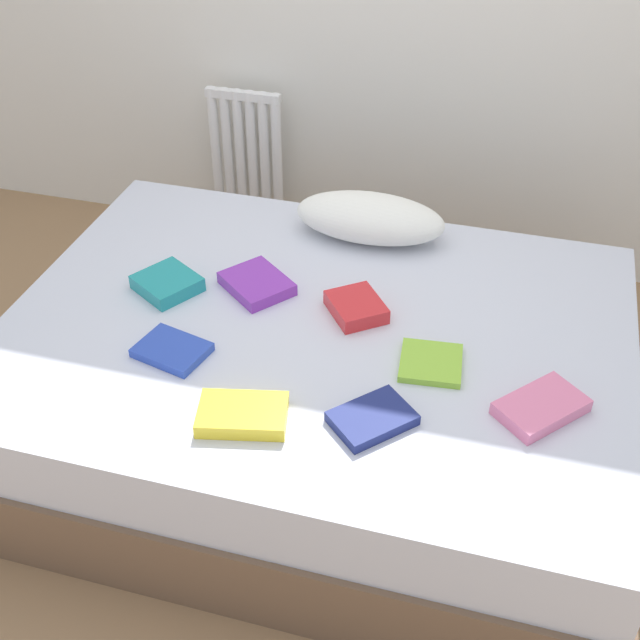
# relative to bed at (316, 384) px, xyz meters

# --- Properties ---
(ground_plane) EXTENTS (8.00, 8.00, 0.00)m
(ground_plane) POSITION_rel_bed_xyz_m (0.00, 0.00, -0.25)
(ground_plane) COLOR #93704C
(bed) EXTENTS (2.00, 1.50, 0.50)m
(bed) POSITION_rel_bed_xyz_m (0.00, 0.00, 0.00)
(bed) COLOR brown
(bed) RESTS_ON ground
(radiator) EXTENTS (0.34, 0.04, 0.59)m
(radiator) POSITION_rel_bed_xyz_m (-0.67, 1.20, 0.19)
(radiator) COLOR white
(radiator) RESTS_ON ground
(pillow) EXTENTS (0.54, 0.26, 0.16)m
(pillow) POSITION_rel_bed_xyz_m (0.05, 0.56, 0.33)
(pillow) COLOR white
(pillow) RESTS_ON bed
(textbook_navy) EXTENTS (0.26, 0.26, 0.03)m
(textbook_navy) POSITION_rel_bed_xyz_m (0.27, -0.38, 0.27)
(textbook_navy) COLOR navy
(textbook_navy) RESTS_ON bed
(textbook_teal) EXTENTS (0.25, 0.25, 0.05)m
(textbook_teal) POSITION_rel_bed_xyz_m (-0.53, 0.05, 0.28)
(textbook_teal) COLOR teal
(textbook_teal) RESTS_ON bed
(textbook_red) EXTENTS (0.23, 0.24, 0.05)m
(textbook_red) POSITION_rel_bed_xyz_m (0.11, 0.09, 0.28)
(textbook_red) COLOR red
(textbook_red) RESTS_ON bed
(textbook_pink) EXTENTS (0.27, 0.28, 0.04)m
(textbook_pink) POSITION_rel_bed_xyz_m (0.70, -0.21, 0.27)
(textbook_pink) COLOR pink
(textbook_pink) RESTS_ON bed
(textbook_lime) EXTENTS (0.20, 0.20, 0.02)m
(textbook_lime) POSITION_rel_bed_xyz_m (0.38, -0.10, 0.26)
(textbook_lime) COLOR #8CC638
(textbook_lime) RESTS_ON bed
(textbook_yellow) EXTENTS (0.27, 0.20, 0.04)m
(textbook_yellow) POSITION_rel_bed_xyz_m (-0.07, -0.46, 0.27)
(textbook_yellow) COLOR yellow
(textbook_yellow) RESTS_ON bed
(textbook_blue) EXTENTS (0.23, 0.20, 0.03)m
(textbook_blue) POSITION_rel_bed_xyz_m (-0.38, -0.25, 0.27)
(textbook_blue) COLOR #2847B7
(textbook_blue) RESTS_ON bed
(textbook_purple) EXTENTS (0.28, 0.28, 0.04)m
(textbook_purple) POSITION_rel_bed_xyz_m (-0.24, 0.13, 0.27)
(textbook_purple) COLOR purple
(textbook_purple) RESTS_ON bed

